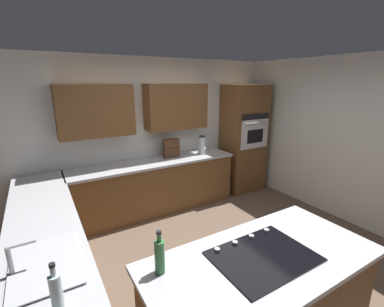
{
  "coord_description": "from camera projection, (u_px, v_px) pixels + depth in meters",
  "views": [
    {
      "loc": [
        1.74,
        2.25,
        2.2
      ],
      "look_at": [
        -0.39,
        -1.31,
        1.06
      ],
      "focal_mm": 24.59,
      "sensor_mm": 36.0,
      "label": 1
    }
  ],
  "objects": [
    {
      "name": "ground_plane",
      "position": [
        219.0,
        263.0,
        3.3
      ],
      "size": [
        14.0,
        14.0,
        0.0
      ],
      "primitive_type": "plane",
      "color": "brown"
    },
    {
      "name": "spice_rack",
      "position": [
        171.0,
        148.0,
        4.63
      ],
      "size": [
        0.29,
        0.11,
        0.33
      ],
      "color": "#472B19",
      "rests_on": "countertop_back"
    },
    {
      "name": "island_top",
      "position": [
        263.0,
        259.0,
        2.02
      ],
      "size": [
        1.88,
        0.91,
        0.04
      ],
      "primitive_type": "cube",
      "color": "#B2B2B7",
      "rests_on": "island_base"
    },
    {
      "name": "lower_cabinets_back",
      "position": [
        156.0,
        187.0,
        4.56
      ],
      "size": [
        2.8,
        0.6,
        0.86
      ],
      "primitive_type": "cube",
      "color": "brown",
      "rests_on": "ground"
    },
    {
      "name": "countertop_side",
      "position": [
        42.0,
        218.0,
        2.62
      ],
      "size": [
        0.64,
        2.94,
        0.04
      ],
      "primitive_type": "cube",
      "color": "#B2B2B7",
      "rests_on": "lower_cabinets_side"
    },
    {
      "name": "wall_back",
      "position": [
        148.0,
        127.0,
        4.58
      ],
      "size": [
        6.0,
        0.44,
        2.6
      ],
      "color": "silver",
      "rests_on": "ground"
    },
    {
      "name": "wall_left",
      "position": [
        328.0,
        137.0,
        4.42
      ],
      "size": [
        0.1,
        4.0,
        2.6
      ],
      "primitive_type": "cube",
      "color": "silver",
      "rests_on": "ground"
    },
    {
      "name": "island_base",
      "position": [
        259.0,
        307.0,
        2.14
      ],
      "size": [
        1.8,
        0.83,
        0.86
      ],
      "primitive_type": "cube",
      "color": "brown",
      "rests_on": "ground"
    },
    {
      "name": "sink_unit",
      "position": [
        44.0,
        264.0,
        1.91
      ],
      "size": [
        0.46,
        0.7,
        0.23
      ],
      "color": "#515456",
      "rests_on": "countertop_side"
    },
    {
      "name": "blender",
      "position": [
        202.0,
        146.0,
        4.87
      ],
      "size": [
        0.15,
        0.15,
        0.34
      ],
      "color": "silver",
      "rests_on": "countertop_back"
    },
    {
      "name": "lower_cabinets_side",
      "position": [
        48.0,
        257.0,
        2.74
      ],
      "size": [
        0.6,
        2.9,
        0.86
      ],
      "primitive_type": "cube",
      "color": "brown",
      "rests_on": "ground"
    },
    {
      "name": "dish_soap_bottle",
      "position": [
        56.0,
        292.0,
        1.51
      ],
      "size": [
        0.07,
        0.07,
        0.32
      ],
      "color": "silver",
      "rests_on": "countertop_side"
    },
    {
      "name": "oil_bottle",
      "position": [
        160.0,
        256.0,
        1.82
      ],
      "size": [
        0.07,
        0.07,
        0.33
      ],
      "color": "#336B38",
      "rests_on": "island_top"
    },
    {
      "name": "countertop_back",
      "position": [
        155.0,
        162.0,
        4.44
      ],
      "size": [
        2.84,
        0.64,
        0.04
      ],
      "primitive_type": "cube",
      "color": "#B2B2B7",
      "rests_on": "lower_cabinets_back"
    },
    {
      "name": "cooktop",
      "position": [
        263.0,
        256.0,
        2.02
      ],
      "size": [
        0.76,
        0.56,
        0.03
      ],
      "color": "black",
      "rests_on": "island_top"
    },
    {
      "name": "wall_oven",
      "position": [
        243.0,
        139.0,
        5.35
      ],
      "size": [
        0.8,
        0.66,
        2.14
      ],
      "color": "brown",
      "rests_on": "ground"
    }
  ]
}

